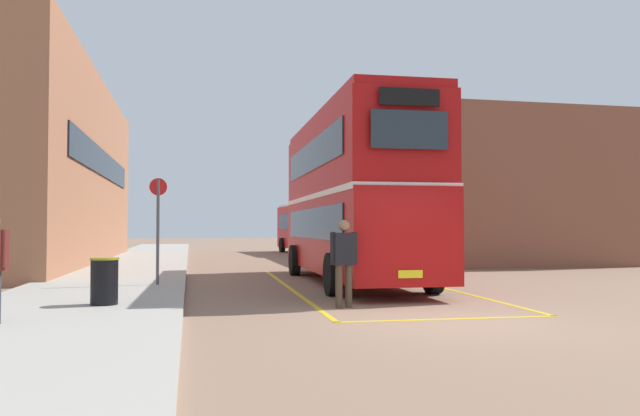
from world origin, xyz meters
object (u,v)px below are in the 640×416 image
double_decker_bus (352,195)px  pedestrian_boarding (344,256)px  single_deck_bus (311,227)px  bus_stop_sign (158,220)px  litter_bin (104,281)px

double_decker_bus → pedestrian_boarding: 5.62m
single_deck_bus → bus_stop_sign: bearing=-111.2°
single_deck_bus → bus_stop_sign: (-7.99, -20.60, 0.12)m
double_decker_bus → pedestrian_boarding: double_decker_bus is taller
litter_bin → bus_stop_sign: bus_stop_sign is taller
single_deck_bus → double_decker_bus: bearing=-97.7°
litter_bin → bus_stop_sign: bearing=79.0°
bus_stop_sign → double_decker_bus: bearing=9.6°
double_decker_bus → pedestrian_boarding: (-1.57, -5.19, -1.50)m
double_decker_bus → litter_bin: double_decker_bus is taller
litter_bin → bus_stop_sign: 4.21m
double_decker_bus → bus_stop_sign: (-5.34, -0.90, -0.75)m
double_decker_bus → litter_bin: 8.04m
pedestrian_boarding → single_deck_bus: bearing=80.4°
pedestrian_boarding → bus_stop_sign: bearing=131.3°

